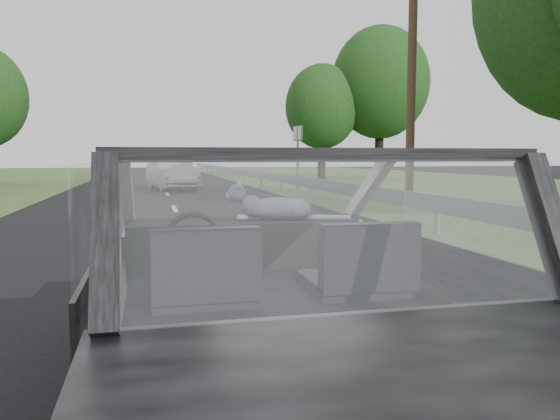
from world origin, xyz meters
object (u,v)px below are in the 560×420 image
other_car (172,174)px  highway_sign (298,157)px  subject_car (272,282)px  cat (277,207)px  utility_pole (412,70)px

other_car → highway_sign: bearing=-14.7°
subject_car → cat: (0.16, 0.58, 0.36)m
highway_sign → utility_pole: (1.16, -8.32, 2.57)m
cat → other_car: other_car is taller
subject_car → cat: 0.70m
cat → highway_sign: bearing=86.9°
subject_car → other_car: subject_car is taller
cat → highway_sign: size_ratio=0.21×
subject_car → cat: subject_car is taller
subject_car → utility_pole: utility_pole is taller
cat → utility_pole: (6.74, 11.46, 2.86)m
subject_car → highway_sign: (5.74, 20.37, 0.66)m
subject_car → other_car: size_ratio=0.95×
subject_car → cat: bearing=74.4°
subject_car → other_car: 20.79m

